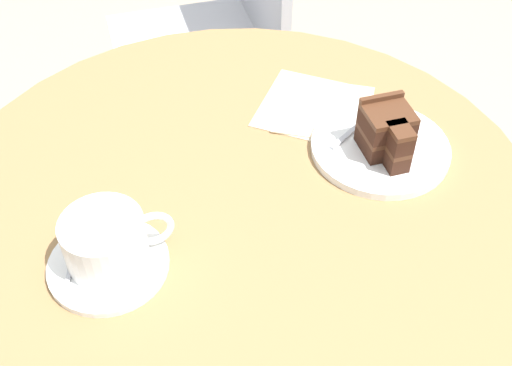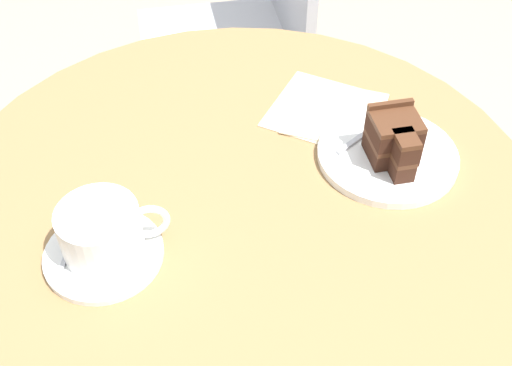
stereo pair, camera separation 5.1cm
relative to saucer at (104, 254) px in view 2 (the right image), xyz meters
The scene contains 9 objects.
cafe_table 0.23m from the saucer, 19.61° to the left, with size 0.84×0.84×0.69m.
saucer is the anchor object (origin of this frame).
coffee_cup 0.04m from the saucer, 53.73° to the left, with size 0.14×0.10×0.07m.
teaspoon 0.05m from the saucer, 134.66° to the left, with size 0.04×0.10×0.00m.
cake_plate 0.42m from the saucer, 11.13° to the left, with size 0.20×0.20×0.01m.
cake_slice 0.42m from the saucer, ahead, with size 0.07×0.09×0.08m.
fork 0.44m from the saucer, 18.48° to the left, with size 0.13×0.09×0.00m.
napkin 0.42m from the saucer, 28.83° to the left, with size 0.22×0.22×0.00m.
cafe_chair 0.90m from the saucer, 63.61° to the left, with size 0.40×0.40×0.88m.
Camera 2 is at (-0.13, -0.60, 1.32)m, focal length 45.00 mm.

